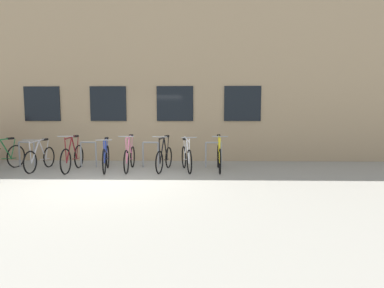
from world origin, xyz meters
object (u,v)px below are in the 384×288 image
Objects in this scene: bicycle_pink at (130,157)px; bicycle_silver at (40,158)px; bicycle_maroon at (73,157)px; bicycle_blue at (106,158)px; bicycle_green at (2,157)px; bicycle_white at (186,158)px; bicycle_black at (164,158)px; bicycle_yellow at (219,157)px.

bicycle_silver is at bearing -179.11° from bicycle_pink.
bicycle_blue is at bearing 1.83° from bicycle_maroon.
bicycle_pink reaches higher than bicycle_green.
bicycle_maroon is 0.97× the size of bicycle_green.
bicycle_pink is 1.72m from bicycle_white.
bicycle_black is at bearing 2.65° from bicycle_maroon.
bicycle_maroon is 3.40m from bicycle_white.
bicycle_yellow reaches higher than bicycle_silver.
bicycle_maroon is 2.15m from bicycle_green.
bicycle_pink is 1.03× the size of bicycle_blue.
bicycle_yellow reaches higher than bicycle_green.
bicycle_white is at bearing -176.18° from bicycle_yellow.
bicycle_pink reaches higher than bicycle_silver.
bicycle_silver is at bearing -179.21° from bicycle_yellow.
bicycle_blue is at bearing -1.63° from bicycle_silver.
bicycle_yellow is 4.38m from bicycle_maroon.
bicycle_blue is at bearing -178.41° from bicycle_white.
bicycle_silver is 2.71m from bicycle_pink.
bicycle_pink reaches higher than bicycle_black.
bicycle_green is (-6.53, -0.17, -0.01)m from bicycle_yellow.
bicycle_yellow is 1.02× the size of bicycle_maroon.
bicycle_silver is at bearing 175.06° from bicycle_maroon.
bicycle_black is 0.99× the size of bicycle_white.
bicycle_blue is (-0.68, -0.10, 0.00)m from bicycle_pink.
bicycle_green is at bearing -175.19° from bicycle_silver.
bicycle_yellow is at bearing 0.79° from bicycle_silver.
bicycle_yellow is at bearing 0.68° from bicycle_pink.
bicycle_maroon is at bearing -178.17° from bicycle_blue.
bicycle_silver is 4.43m from bicycle_white.
bicycle_maroon is at bearing -177.86° from bicycle_yellow.
bicycle_pink is (-1.05, 0.01, 0.01)m from bicycle_black.
bicycle_yellow reaches higher than bicycle_black.
bicycle_pink reaches higher than bicycle_blue.
bicycle_yellow is 1.09× the size of bicycle_white.
bicycle_blue is 0.95× the size of bicycle_green.
bicycle_silver is 1.12m from bicycle_green.
bicycle_white is (-0.97, -0.07, -0.02)m from bicycle_yellow.
bicycle_black is 1.74m from bicycle_blue.
bicycle_black is at bearing -0.29° from bicycle_pink.
bicycle_pink is 1.68m from bicycle_maroon.
bicycle_yellow is 1.10× the size of bicycle_black.
bicycle_black is at bearing 0.56° from bicycle_silver.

